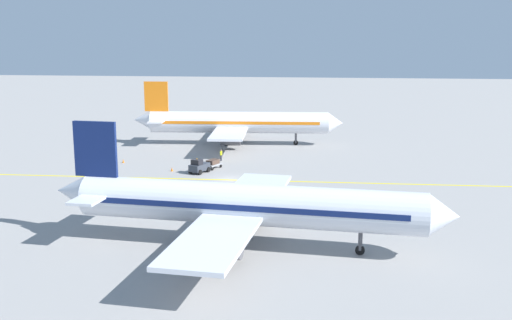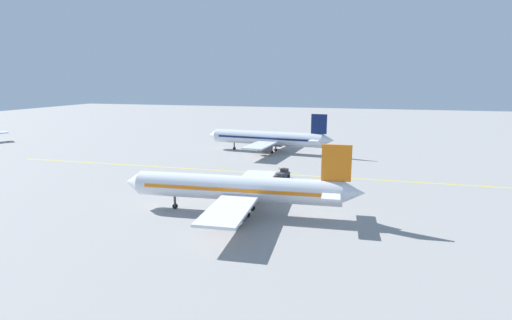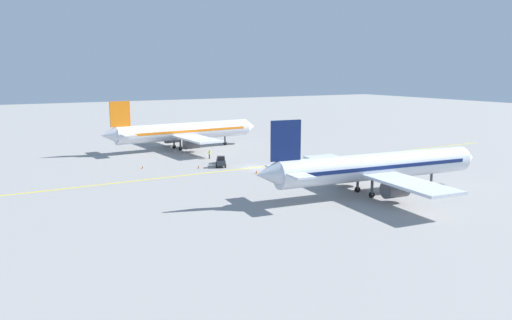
{
  "view_description": "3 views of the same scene",
  "coord_description": "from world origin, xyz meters",
  "views": [
    {
      "loc": [
        73.41,
        12.29,
        17.9
      ],
      "look_at": [
        -3.28,
        2.95,
        2.01
      ],
      "focal_mm": 42.0,
      "sensor_mm": 36.0,
      "label": 1
    },
    {
      "loc": [
        -78.31,
        -20.63,
        19.13
      ],
      "look_at": [
        1.93,
        2.29,
        2.3
      ],
      "focal_mm": 28.0,
      "sensor_mm": 36.0,
      "label": 2
    },
    {
      "loc": [
        74.1,
        -40.85,
        16.54
      ],
      "look_at": [
        3.79,
        -1.78,
        2.08
      ],
      "focal_mm": 35.0,
      "sensor_mm": 36.0,
      "label": 3
    }
  ],
  "objects": [
    {
      "name": "traffic_cone_mid_apron",
      "position": [
        -8.61,
        -17.13,
        0.28
      ],
      "size": [
        0.32,
        0.32,
        0.55
      ],
      "primitive_type": "cone",
      "color": "orange",
      "rests_on": "ground"
    },
    {
      "name": "ground_crew_worker",
      "position": [
        -11.79,
        -3.28,
        0.91
      ],
      "size": [
        0.57,
        0.29,
        1.68
      ],
      "color": "#23232D",
      "rests_on": "ground"
    },
    {
      "name": "baggage_cart_trailing",
      "position": [
        -6.47,
        -3.48,
        0.76
      ],
      "size": [
        2.94,
        2.31,
        1.24
      ],
      "color": "gray",
      "rests_on": "ground"
    },
    {
      "name": "ground_plane",
      "position": [
        0.0,
        0.0,
        0.0
      ],
      "size": [
        400.0,
        400.0,
        0.0
      ],
      "primitive_type": "plane",
      "color": "gray"
    },
    {
      "name": "baggage_tug_dark",
      "position": [
        -3.44,
        -4.77,
        0.9
      ],
      "size": [
        3.35,
        2.65,
        2.11
      ],
      "color": "#333842",
      "rests_on": "ground"
    },
    {
      "name": "airplane_adjacent_stand",
      "position": [
        24.25,
        5.2,
        3.71
      ],
      "size": [
        28.35,
        35.55,
        10.6
      ],
      "color": "silver",
      "rests_on": "ground"
    },
    {
      "name": "traffic_cone_near_nose",
      "position": [
        -4.07,
        -8.68,
        0.28
      ],
      "size": [
        0.32,
        0.32,
        0.55
      ],
      "primitive_type": "cone",
      "color": "orange",
      "rests_on": "ground"
    },
    {
      "name": "traffic_cone_by_wingtip",
      "position": [
        4.64,
        -2.16,
        0.28
      ],
      "size": [
        0.32,
        0.32,
        0.55
      ],
      "primitive_type": "cone",
      "color": "orange",
      "rests_on": "ground"
    },
    {
      "name": "apron_yellow_centreline",
      "position": [
        0.0,
        0.0,
        0.0
      ],
      "size": [
        2.88,
        119.98,
        0.01
      ],
      "primitive_type": "cube",
      "rotation": [
        0.0,
        0.0,
        0.02
      ],
      "color": "yellow",
      "rests_on": "ground"
    },
    {
      "name": "airplane_at_gate",
      "position": [
        -25.62,
        -3.09,
        3.71
      ],
      "size": [
        28.29,
        35.54,
        10.6
      ],
      "color": "silver",
      "rests_on": "ground"
    }
  ]
}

